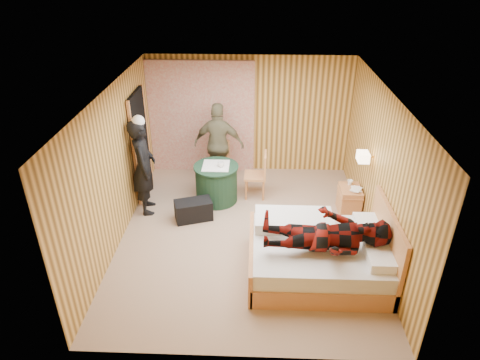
{
  "coord_description": "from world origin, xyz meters",
  "views": [
    {
      "loc": [
        0.14,
        -6.0,
        4.34
      ],
      "look_at": [
        -0.1,
        0.03,
        1.05
      ],
      "focal_mm": 32.0,
      "sensor_mm": 36.0,
      "label": 1
    }
  ],
  "objects_px": {
    "man_at_table": "(219,145)",
    "duffel_bag": "(193,210)",
    "woman_standing": "(144,167)",
    "man_on_bed": "(328,227)",
    "nightstand": "(349,200)",
    "round_table": "(216,183)",
    "chair_near": "(259,172)",
    "bed": "(320,255)",
    "wall_lamp": "(363,157)",
    "chair_far": "(219,160)"
  },
  "relations": [
    {
      "from": "nightstand",
      "to": "duffel_bag",
      "type": "xyz_separation_m",
      "value": [
        -2.84,
        -0.34,
        -0.08
      ]
    },
    {
      "from": "round_table",
      "to": "chair_near",
      "type": "bearing_deg",
      "value": 13.26
    },
    {
      "from": "chair_far",
      "to": "man_on_bed",
      "type": "distance_m",
      "value": 3.44
    },
    {
      "from": "bed",
      "to": "nightstand",
      "type": "distance_m",
      "value": 1.85
    },
    {
      "from": "bed",
      "to": "chair_far",
      "type": "bearing_deg",
      "value": 122.46
    },
    {
      "from": "wall_lamp",
      "to": "chair_far",
      "type": "relative_size",
      "value": 0.28
    },
    {
      "from": "nightstand",
      "to": "duffel_bag",
      "type": "relative_size",
      "value": 0.81
    },
    {
      "from": "round_table",
      "to": "nightstand",
      "type": "bearing_deg",
      "value": -7.74
    },
    {
      "from": "round_table",
      "to": "duffel_bag",
      "type": "xyz_separation_m",
      "value": [
        -0.36,
        -0.68,
        -0.19
      ]
    },
    {
      "from": "nightstand",
      "to": "bed",
      "type": "bearing_deg",
      "value": -114.1
    },
    {
      "from": "chair_near",
      "to": "bed",
      "type": "bearing_deg",
      "value": 23.5
    },
    {
      "from": "wall_lamp",
      "to": "duffel_bag",
      "type": "bearing_deg",
      "value": -179.92
    },
    {
      "from": "duffel_bag",
      "to": "woman_standing",
      "type": "relative_size",
      "value": 0.36
    },
    {
      "from": "wall_lamp",
      "to": "duffel_bag",
      "type": "height_order",
      "value": "wall_lamp"
    },
    {
      "from": "woman_standing",
      "to": "man_on_bed",
      "type": "xyz_separation_m",
      "value": [
        3.0,
        -1.86,
        0.08
      ]
    },
    {
      "from": "chair_far",
      "to": "woman_standing",
      "type": "relative_size",
      "value": 0.52
    },
    {
      "from": "round_table",
      "to": "woman_standing",
      "type": "relative_size",
      "value": 0.48
    },
    {
      "from": "chair_far",
      "to": "woman_standing",
      "type": "height_order",
      "value": "woman_standing"
    },
    {
      "from": "wall_lamp",
      "to": "chair_far",
      "type": "distance_m",
      "value": 2.95
    },
    {
      "from": "nightstand",
      "to": "man_on_bed",
      "type": "xyz_separation_m",
      "value": [
        -0.73,
        -1.92,
        0.71
      ]
    },
    {
      "from": "woman_standing",
      "to": "man_on_bed",
      "type": "bearing_deg",
      "value": -133.66
    },
    {
      "from": "wall_lamp",
      "to": "woman_standing",
      "type": "bearing_deg",
      "value": 175.8
    },
    {
      "from": "round_table",
      "to": "man_at_table",
      "type": "bearing_deg",
      "value": 90.0
    },
    {
      "from": "round_table",
      "to": "woman_standing",
      "type": "xyz_separation_m",
      "value": [
        -1.25,
        -0.39,
        0.51
      ]
    },
    {
      "from": "chair_near",
      "to": "woman_standing",
      "type": "bearing_deg",
      "value": -72.77
    },
    {
      "from": "wall_lamp",
      "to": "man_at_table",
      "type": "relative_size",
      "value": 0.15
    },
    {
      "from": "man_at_table",
      "to": "duffel_bag",
      "type": "bearing_deg",
      "value": 82.17
    },
    {
      "from": "nightstand",
      "to": "chair_near",
      "type": "xyz_separation_m",
      "value": [
        -1.66,
        0.53,
        0.27
      ]
    },
    {
      "from": "woman_standing",
      "to": "chair_far",
      "type": "bearing_deg",
      "value": -61.43
    },
    {
      "from": "wall_lamp",
      "to": "man_on_bed",
      "type": "xyz_separation_m",
      "value": [
        -0.77,
        -1.58,
        -0.32
      ]
    },
    {
      "from": "bed",
      "to": "nightstand",
      "type": "bearing_deg",
      "value": 65.9
    },
    {
      "from": "round_table",
      "to": "duffel_bag",
      "type": "relative_size",
      "value": 1.3
    },
    {
      "from": "nightstand",
      "to": "round_table",
      "type": "relative_size",
      "value": 0.62
    },
    {
      "from": "bed",
      "to": "duffel_bag",
      "type": "bearing_deg",
      "value": 146.97
    },
    {
      "from": "bed",
      "to": "man_on_bed",
      "type": "xyz_separation_m",
      "value": [
        0.03,
        -0.23,
        0.66
      ]
    },
    {
      "from": "bed",
      "to": "chair_far",
      "type": "height_order",
      "value": "bed"
    },
    {
      "from": "nightstand",
      "to": "woman_standing",
      "type": "height_order",
      "value": "woman_standing"
    },
    {
      "from": "round_table",
      "to": "woman_standing",
      "type": "distance_m",
      "value": 1.41
    },
    {
      "from": "chair_near",
      "to": "duffel_bag",
      "type": "distance_m",
      "value": 1.51
    },
    {
      "from": "wall_lamp",
      "to": "duffel_bag",
      "type": "distance_m",
      "value": 3.09
    },
    {
      "from": "chair_near",
      "to": "woman_standing",
      "type": "height_order",
      "value": "woman_standing"
    },
    {
      "from": "nightstand",
      "to": "wall_lamp",
      "type": "bearing_deg",
      "value": -82.64
    },
    {
      "from": "nightstand",
      "to": "chair_far",
      "type": "xyz_separation_m",
      "value": [
        -2.47,
        1.01,
        0.27
      ]
    },
    {
      "from": "round_table",
      "to": "chair_near",
      "type": "height_order",
      "value": "chair_near"
    },
    {
      "from": "bed",
      "to": "man_at_table",
      "type": "distance_m",
      "value": 3.28
    },
    {
      "from": "man_on_bed",
      "to": "round_table",
      "type": "bearing_deg",
      "value": 127.73
    },
    {
      "from": "wall_lamp",
      "to": "bed",
      "type": "distance_m",
      "value": 1.86
    },
    {
      "from": "bed",
      "to": "nightstand",
      "type": "height_order",
      "value": "bed"
    },
    {
      "from": "round_table",
      "to": "man_on_bed",
      "type": "distance_m",
      "value": 2.91
    },
    {
      "from": "chair_near",
      "to": "man_at_table",
      "type": "distance_m",
      "value": 1.02
    }
  ]
}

